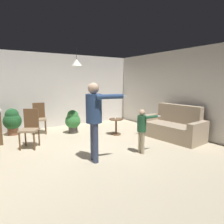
% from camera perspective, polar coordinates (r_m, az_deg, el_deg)
% --- Properties ---
extents(ground, '(7.68, 7.68, 0.00)m').
position_cam_1_polar(ground, '(5.12, -5.28, -10.88)').
color(ground, beige).
extents(wall_back, '(6.40, 0.10, 2.70)m').
position_cam_1_polar(wall_back, '(7.81, -16.24, 5.78)').
color(wall_back, silver).
rests_on(wall_back, ground).
extents(wall_right, '(0.10, 6.40, 2.70)m').
position_cam_1_polar(wall_right, '(6.89, 19.06, 5.27)').
color(wall_right, silver).
rests_on(wall_right, ground).
extents(couch_floral, '(1.04, 1.88, 1.00)m').
position_cam_1_polar(couch_floral, '(6.34, 16.91, -4.21)').
color(couch_floral, tan).
rests_on(couch_floral, ground).
extents(side_table_by_couch, '(0.44, 0.44, 0.52)m').
position_cam_1_polar(side_table_by_couch, '(6.48, 1.16, -3.59)').
color(side_table_by_couch, brown).
rests_on(side_table_by_couch, ground).
extents(person_adult, '(0.78, 0.60, 1.68)m').
position_cam_1_polar(person_adult, '(4.24, -4.95, -0.41)').
color(person_adult, '#384260').
rests_on(person_adult, ground).
extents(person_child, '(0.56, 0.32, 1.06)m').
position_cam_1_polar(person_child, '(4.82, 8.50, -4.01)').
color(person_child, tan).
rests_on(person_child, ground).
extents(dining_chair_by_counter, '(0.50, 0.50, 1.00)m').
position_cam_1_polar(dining_chair_by_counter, '(7.04, -19.88, -1.31)').
color(dining_chair_by_counter, brown).
rests_on(dining_chair_by_counter, ground).
extents(dining_chair_near_wall, '(0.58, 0.58, 1.00)m').
position_cam_1_polar(dining_chair_near_wall, '(5.64, -22.16, -3.89)').
color(dining_chair_near_wall, brown).
rests_on(dining_chair_near_wall, ground).
extents(potted_plant_corner, '(0.50, 0.50, 0.77)m').
position_cam_1_polar(potted_plant_corner, '(6.79, -11.02, -2.34)').
color(potted_plant_corner, '#4C4742').
rests_on(potted_plant_corner, ground).
extents(potted_plant_by_wall, '(0.56, 0.56, 0.85)m').
position_cam_1_polar(potted_plant_by_wall, '(7.18, -26.35, -2.13)').
color(potted_plant_by_wall, brown).
rests_on(potted_plant_by_wall, ground).
extents(spare_remote_on_table, '(0.10, 0.13, 0.04)m').
position_cam_1_polar(spare_remote_on_table, '(6.43, 0.93, -1.77)').
color(spare_remote_on_table, white).
rests_on(spare_remote_on_table, side_table_by_couch).
extents(ceiling_light_pendant, '(0.32, 0.32, 0.55)m').
position_cam_1_polar(ceiling_light_pendant, '(6.14, -9.96, 13.65)').
color(ceiling_light_pendant, silver).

